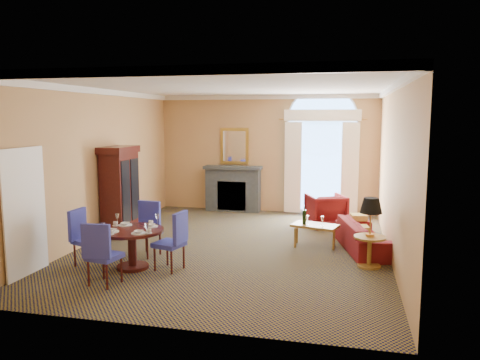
% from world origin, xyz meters
% --- Properties ---
extents(ground, '(7.50, 7.50, 0.00)m').
position_xyz_m(ground, '(0.00, 0.00, 0.00)').
color(ground, black).
rests_on(ground, ground).
extents(room_envelope, '(6.04, 7.52, 3.45)m').
position_xyz_m(room_envelope, '(-0.03, 0.67, 2.51)').
color(room_envelope, tan).
rests_on(room_envelope, ground).
extents(armoire, '(0.57, 1.00, 1.97)m').
position_xyz_m(armoire, '(-2.72, 0.43, 0.95)').
color(armoire, black).
rests_on(armoire, ground).
extents(dining_table, '(1.10, 1.10, 0.89)m').
position_xyz_m(dining_table, '(-1.41, -1.70, 0.52)').
color(dining_table, black).
rests_on(dining_table, ground).
extents(dining_chair_north, '(0.57, 0.57, 1.01)m').
position_xyz_m(dining_chair_north, '(-1.49, -0.84, 0.58)').
color(dining_chair_north, '#292EA1').
rests_on(dining_chair_north, ground).
extents(dining_chair_south, '(0.52, 0.52, 1.01)m').
position_xyz_m(dining_chair_south, '(-1.48, -2.62, 0.58)').
color(dining_chair_south, '#292EA1').
rests_on(dining_chair_south, ground).
extents(dining_chair_east, '(0.55, 0.55, 1.01)m').
position_xyz_m(dining_chair_east, '(-0.66, -1.62, 0.58)').
color(dining_chair_east, '#292EA1').
rests_on(dining_chair_east, ground).
extents(dining_chair_west, '(0.58, 0.58, 1.01)m').
position_xyz_m(dining_chair_west, '(-2.30, -1.76, 0.58)').
color(dining_chair_west, '#292EA1').
rests_on(dining_chair_west, ground).
extents(sofa, '(1.21, 2.07, 0.57)m').
position_xyz_m(sofa, '(2.55, 0.36, 0.28)').
color(sofa, maroon).
rests_on(sofa, ground).
extents(armchair, '(1.10, 1.11, 0.78)m').
position_xyz_m(armchair, '(1.71, 2.21, 0.39)').
color(armchair, maroon).
rests_on(armchair, ground).
extents(coffee_table, '(1.00, 0.73, 0.83)m').
position_xyz_m(coffee_table, '(1.56, 0.39, 0.43)').
color(coffee_table, olive).
rests_on(coffee_table, ground).
extents(side_table, '(0.55, 0.55, 1.20)m').
position_xyz_m(side_table, '(2.60, -0.70, 0.78)').
color(side_table, olive).
rests_on(side_table, ground).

